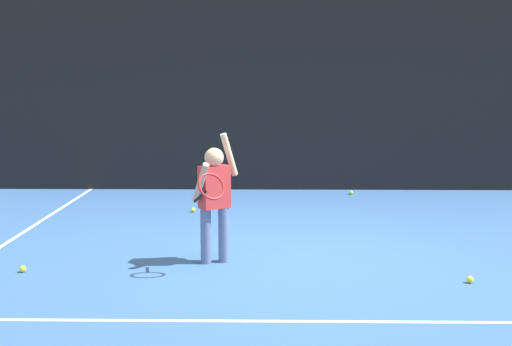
{
  "coord_description": "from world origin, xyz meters",
  "views": [
    {
      "loc": [
        -0.3,
        -7.1,
        1.92
      ],
      "look_at": [
        -0.42,
        0.52,
        0.85
      ],
      "focal_mm": 47.98,
      "sensor_mm": 36.0,
      "label": 1
    }
  ],
  "objects_px": {
    "tennis_ball_2": "(193,210)",
    "tennis_ball_1": "(351,193)",
    "tennis_ball_3": "(470,280)",
    "tennis_ball_4": "(23,269)",
    "tennis_player": "(214,194)"
  },
  "relations": [
    {
      "from": "tennis_ball_1",
      "to": "tennis_ball_4",
      "type": "xyz_separation_m",
      "value": [
        -3.82,
        -4.6,
        0.0
      ]
    },
    {
      "from": "tennis_ball_3",
      "to": "tennis_ball_4",
      "type": "bearing_deg",
      "value": 176.14
    },
    {
      "from": "tennis_ball_1",
      "to": "tennis_ball_4",
      "type": "distance_m",
      "value": 5.97
    },
    {
      "from": "tennis_ball_1",
      "to": "tennis_ball_4",
      "type": "bearing_deg",
      "value": -129.71
    },
    {
      "from": "tennis_ball_1",
      "to": "tennis_player",
      "type": "bearing_deg",
      "value": -114.61
    },
    {
      "from": "tennis_player",
      "to": "tennis_ball_3",
      "type": "bearing_deg",
      "value": -50.32
    },
    {
      "from": "tennis_ball_2",
      "to": "tennis_ball_4",
      "type": "xyz_separation_m",
      "value": [
        -1.37,
        -3.07,
        0.0
      ]
    },
    {
      "from": "tennis_ball_4",
      "to": "tennis_ball_2",
      "type": "bearing_deg",
      "value": 65.96
    },
    {
      "from": "tennis_ball_3",
      "to": "tennis_ball_4",
      "type": "relative_size",
      "value": 1.0
    },
    {
      "from": "tennis_player",
      "to": "tennis_ball_1",
      "type": "bearing_deg",
      "value": 30.29
    },
    {
      "from": "tennis_ball_2",
      "to": "tennis_ball_4",
      "type": "distance_m",
      "value": 3.36
    },
    {
      "from": "tennis_player",
      "to": "tennis_ball_4",
      "type": "distance_m",
      "value": 2.04
    },
    {
      "from": "tennis_player",
      "to": "tennis_ball_2",
      "type": "distance_m",
      "value": 2.83
    },
    {
      "from": "tennis_ball_4",
      "to": "tennis_player",
      "type": "bearing_deg",
      "value": 11.27
    },
    {
      "from": "tennis_ball_2",
      "to": "tennis_ball_1",
      "type": "bearing_deg",
      "value": 31.95
    }
  ]
}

